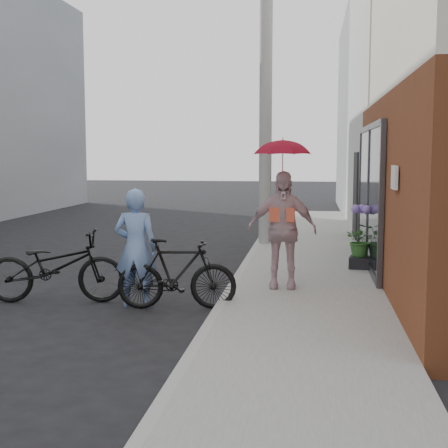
% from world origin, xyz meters
% --- Properties ---
extents(ground, '(80.00, 80.00, 0.00)m').
position_xyz_m(ground, '(0.00, 0.00, 0.00)').
color(ground, black).
rests_on(ground, ground).
extents(sidewalk, '(2.20, 24.00, 0.12)m').
position_xyz_m(sidewalk, '(2.10, 2.00, 0.06)').
color(sidewalk, gray).
rests_on(sidewalk, ground).
extents(curb, '(0.12, 24.00, 0.12)m').
position_xyz_m(curb, '(0.94, 2.00, 0.06)').
color(curb, '#9E9E99').
rests_on(curb, ground).
extents(utility_pole, '(0.28, 0.28, 7.00)m').
position_xyz_m(utility_pole, '(1.10, 6.00, 3.50)').
color(utility_pole, '#9E9E99').
rests_on(utility_pole, ground).
extents(officer, '(0.61, 0.40, 1.65)m').
position_xyz_m(officer, '(-0.26, 0.35, 0.82)').
color(officer, '#7091C8').
rests_on(officer, ground).
extents(bike_left, '(2.05, 0.99, 1.03)m').
position_xyz_m(bike_left, '(-1.47, 0.45, 0.52)').
color(bike_left, black).
rests_on(bike_left, ground).
extents(bike_right, '(1.67, 0.68, 0.98)m').
position_xyz_m(bike_right, '(0.33, 0.30, 0.49)').
color(bike_right, black).
rests_on(bike_right, ground).
extents(kimono_woman, '(1.03, 0.45, 1.75)m').
position_xyz_m(kimono_woman, '(1.70, 1.36, 0.99)').
color(kimono_woman, beige).
rests_on(kimono_woman, sidewalk).
extents(parasol, '(0.84, 0.84, 0.74)m').
position_xyz_m(parasol, '(1.70, 1.36, 2.23)').
color(parasol, red).
rests_on(parasol, kimono_woman).
extents(planter, '(0.43, 0.43, 0.20)m').
position_xyz_m(planter, '(3.00, 3.12, 0.22)').
color(planter, black).
rests_on(planter, sidewalk).
extents(potted_plant, '(0.54, 0.46, 0.60)m').
position_xyz_m(potted_plant, '(3.00, 3.12, 0.62)').
color(potted_plant, '#316227').
rests_on(potted_plant, planter).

